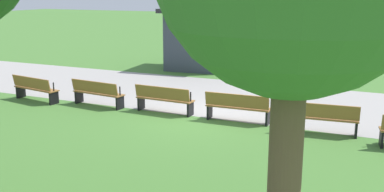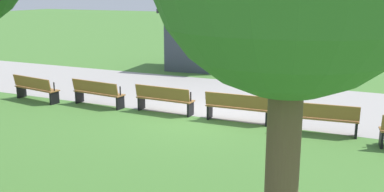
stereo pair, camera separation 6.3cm
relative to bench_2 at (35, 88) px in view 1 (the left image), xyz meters
name	(u,v)px [view 1 (the left image)]	position (x,y,z in m)	size (l,w,h in m)	color
ground_plane	(200,117)	(6.09, 0.56, -0.48)	(120.00, 120.00, 0.00)	#477A33
path_paving	(231,97)	(6.09, 3.41, -0.48)	(36.43, 5.80, 0.01)	#A39E99
bench_2	(35,88)	(0.00, 0.00, 0.00)	(1.97, 0.77, 0.89)	#996633
bench_3	(97,93)	(2.43, 0.31, 0.00)	(1.95, 0.65, 0.89)	#996633
bench_4	(164,99)	(4.87, 0.47, 0.00)	(1.93, 0.53, 0.89)	#996633
bench_5	(237,107)	(7.32, 0.47, 0.00)	(1.93, 0.53, 0.89)	#996633
bench_6	(322,117)	(9.76, 0.31, 0.00)	(1.95, 0.65, 0.89)	#996633
kiosk	(200,38)	(2.65, 8.47, 1.04)	(3.55, 3.27, 2.96)	#38424C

